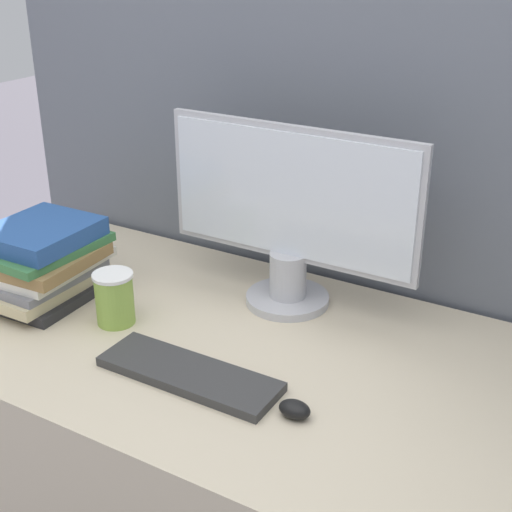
{
  "coord_description": "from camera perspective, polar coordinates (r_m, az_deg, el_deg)",
  "views": [
    {
      "loc": [
        0.66,
        -0.73,
        1.58
      ],
      "look_at": [
        -0.02,
        0.44,
        0.96
      ],
      "focal_mm": 50.0,
      "sensor_mm": 36.0,
      "label": 1
    }
  ],
  "objects": [
    {
      "name": "mouse",
      "position": [
        1.35,
        3.11,
        -12.15
      ],
      "size": [
        0.06,
        0.04,
        0.03
      ],
      "color": "black",
      "rests_on": "desk"
    },
    {
      "name": "monitor",
      "position": [
        1.64,
        2.7,
        2.9
      ],
      "size": [
        0.63,
        0.2,
        0.44
      ],
      "color": "#B7B7BC",
      "rests_on": "desk"
    },
    {
      "name": "cubicle_panel_rear",
      "position": [
        1.84,
        6.84,
        1.73
      ],
      "size": [
        2.03,
        0.04,
        1.74
      ],
      "color": "slate",
      "rests_on": "ground_plane"
    },
    {
      "name": "coffee_cup",
      "position": [
        1.65,
        -11.25,
        -3.32
      ],
      "size": [
        0.09,
        0.09,
        0.12
      ],
      "color": "#8CB247",
      "rests_on": "desk"
    },
    {
      "name": "desk",
      "position": [
        1.77,
        -0.06,
        -17.99
      ],
      "size": [
        1.63,
        0.8,
        0.76
      ],
      "color": "beige",
      "rests_on": "ground_plane"
    },
    {
      "name": "book_stack",
      "position": [
        1.8,
        -16.64,
        -0.47
      ],
      "size": [
        0.26,
        0.31,
        0.19
      ],
      "color": "#262628",
      "rests_on": "desk"
    },
    {
      "name": "keyboard",
      "position": [
        1.46,
        -5.38,
        -9.37
      ],
      "size": [
        0.38,
        0.12,
        0.02
      ],
      "color": "#333333",
      "rests_on": "desk"
    }
  ]
}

